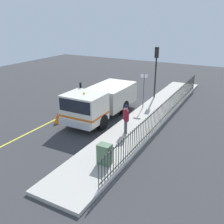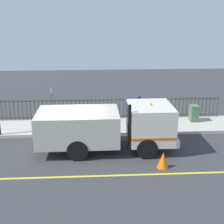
% 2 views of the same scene
% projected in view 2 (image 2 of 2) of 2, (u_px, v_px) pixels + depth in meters
% --- Properties ---
extents(ground_plane, '(44.73, 44.73, 0.00)m').
position_uv_depth(ground_plane, '(74.00, 149.00, 14.55)').
color(ground_plane, '#38383A').
rests_on(ground_plane, ground).
extents(sidewalk_slab, '(2.54, 20.33, 0.17)m').
position_uv_depth(sidewalk_slab, '(77.00, 127.00, 17.16)').
color(sidewalk_slab, '#B7B2A8').
rests_on(sidewalk_slab, ground).
extents(lane_marking, '(0.12, 18.30, 0.01)m').
position_uv_depth(lane_marking, '(70.00, 177.00, 12.01)').
color(lane_marking, yellow).
rests_on(lane_marking, ground).
extents(work_truck, '(2.43, 6.52, 2.53)m').
position_uv_depth(work_truck, '(113.00, 124.00, 14.14)').
color(work_truck, silver).
rests_on(work_truck, ground).
extents(worker_standing, '(0.49, 0.51, 1.74)m').
position_uv_depth(worker_standing, '(139.00, 108.00, 16.86)').
color(worker_standing, maroon).
rests_on(worker_standing, sidewalk_slab).
extents(iron_fence, '(0.04, 17.32, 1.28)m').
position_uv_depth(iron_fence, '(78.00, 109.00, 18.02)').
color(iron_fence, '#2D332D').
rests_on(iron_fence, sidewalk_slab).
extents(utility_cabinet, '(0.61, 0.46, 0.97)m').
position_uv_depth(utility_cabinet, '(194.00, 113.00, 17.77)').
color(utility_cabinet, '#4C6B4C').
rests_on(utility_cabinet, sidewalk_slab).
extents(traffic_cone, '(0.49, 0.49, 0.70)m').
position_uv_depth(traffic_cone, '(163.00, 160.00, 12.65)').
color(traffic_cone, orange).
rests_on(traffic_cone, ground).
extents(street_sign, '(0.50, 0.09, 2.58)m').
position_uv_depth(street_sign, '(52.00, 104.00, 15.64)').
color(street_sign, '#4C4C4C').
rests_on(street_sign, sidewalk_slab).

